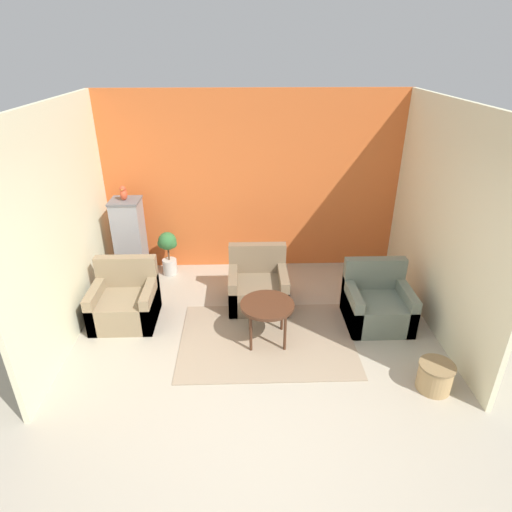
% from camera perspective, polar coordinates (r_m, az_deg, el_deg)
% --- Properties ---
extents(ground_plane, '(20.00, 20.00, 0.00)m').
position_cam_1_polar(ground_plane, '(4.56, 0.71, -20.72)').
color(ground_plane, '#B2A893').
rests_on(ground_plane, ground).
extents(wall_back_accent, '(4.67, 0.06, 2.79)m').
position_cam_1_polar(wall_back_accent, '(6.74, -0.46, 9.64)').
color(wall_back_accent, orange).
rests_on(wall_back_accent, ground_plane).
extents(wall_left, '(0.06, 3.32, 2.79)m').
position_cam_1_polar(wall_left, '(5.58, -24.48, 3.52)').
color(wall_left, beige).
rests_on(wall_left, ground_plane).
extents(wall_right, '(0.06, 3.32, 2.79)m').
position_cam_1_polar(wall_right, '(5.70, 23.93, 4.10)').
color(wall_right, beige).
rests_on(wall_right, ground_plane).
extents(area_rug, '(2.16, 1.55, 0.01)m').
position_cam_1_polar(area_rug, '(5.49, 1.45, -11.06)').
color(area_rug, gray).
rests_on(area_rug, ground_plane).
extents(coffee_table, '(0.66, 0.66, 0.54)m').
position_cam_1_polar(coffee_table, '(5.21, 1.51, -6.88)').
color(coffee_table, '#472819').
rests_on(coffee_table, ground_plane).
extents(armchair_left, '(0.81, 0.75, 0.81)m').
position_cam_1_polar(armchair_left, '(5.97, -17.04, -5.94)').
color(armchair_left, '#8E7A5B').
rests_on(armchair_left, ground_plane).
extents(armchair_right, '(0.81, 0.75, 0.81)m').
position_cam_1_polar(armchair_right, '(5.89, 15.82, -6.27)').
color(armchair_right, slate).
rests_on(armchair_right, ground_plane).
extents(armchair_middle, '(0.81, 0.75, 0.81)m').
position_cam_1_polar(armchair_middle, '(6.06, 0.26, -4.16)').
color(armchair_middle, '#7A664C').
rests_on(armchair_middle, ground_plane).
extents(birdcage, '(0.51, 0.51, 1.32)m').
position_cam_1_polar(birdcage, '(6.77, -16.36, 1.70)').
color(birdcage, slate).
rests_on(birdcage, ground_plane).
extents(parrot, '(0.10, 0.18, 0.22)m').
position_cam_1_polar(parrot, '(6.49, -17.24, 8.01)').
color(parrot, '#D14C2D').
rests_on(parrot, birdcage).
extents(potted_plant, '(0.31, 0.28, 0.72)m').
position_cam_1_polar(potted_plant, '(6.89, -11.65, 0.91)').
color(potted_plant, beige).
rests_on(potted_plant, ground_plane).
extents(wicker_basket, '(0.38, 0.38, 0.32)m').
position_cam_1_polar(wicker_basket, '(5.11, 22.78, -14.51)').
color(wicker_basket, tan).
rests_on(wicker_basket, ground_plane).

